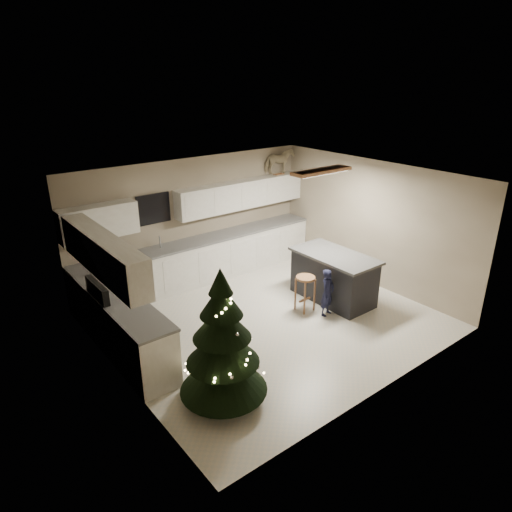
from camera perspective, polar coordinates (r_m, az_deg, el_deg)
name	(u,v)px	position (r m, az deg, el deg)	size (l,w,h in m)	color
ground_plane	(268,320)	(8.38, 1.49, -8.02)	(5.50, 5.50, 0.00)	beige
room_shell	(270,229)	(7.67, 1.74, 3.43)	(5.52, 5.02, 2.61)	gray
cabinetry	(177,266)	(8.83, -9.90, -1.24)	(5.50, 3.20, 2.00)	white
island	(333,277)	(9.05, 9.66, -2.57)	(0.90, 1.70, 0.95)	black
bar_stool	(305,285)	(8.54, 6.18, -3.64)	(0.36, 0.36, 0.68)	#966544
christmas_tree	(223,349)	(6.13, -4.20, -11.53)	(1.24, 1.20, 1.98)	#3F2816
toddler	(327,292)	(8.47, 8.92, -4.52)	(0.33, 0.22, 0.90)	#171831
rocking_horse	(279,161)	(10.64, 2.90, 11.73)	(0.71, 0.44, 0.58)	#966544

